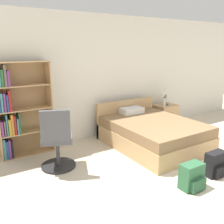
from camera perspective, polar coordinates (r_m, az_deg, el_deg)
wall_back at (r=5.45m, az=-2.79°, el=7.95°), size 9.00×0.06×2.60m
bookshelf at (r=4.70m, az=-20.88°, el=0.18°), size 0.94×0.29×1.70m
bed at (r=5.09m, az=8.89°, el=-4.60°), size 1.49×1.94×0.77m
office_chair at (r=4.08m, az=-12.46°, el=-6.61°), size 0.64×0.69×1.04m
nightstand at (r=6.40m, az=12.01°, el=-0.74°), size 0.54×0.47×0.55m
table_lamp at (r=6.26m, az=12.28°, el=4.67°), size 0.26×0.26×0.43m
water_bottle at (r=6.12m, az=11.87°, el=2.28°), size 0.07×0.07×0.23m
backpack_black at (r=4.23m, az=22.63°, el=-11.01°), size 0.35×0.22×0.38m
backpack_green at (r=3.76m, az=17.84°, el=-13.94°), size 0.34×0.25×0.37m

